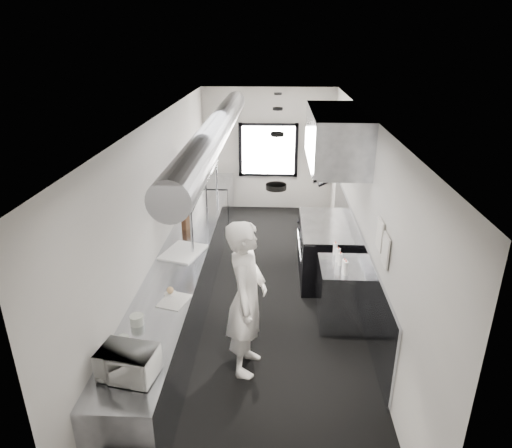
# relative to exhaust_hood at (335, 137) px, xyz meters

# --- Properties ---
(floor) EXTENTS (3.00, 8.00, 0.01)m
(floor) POSITION_rel_exhaust_hood_xyz_m (-1.10, -0.70, -2.39)
(floor) COLOR black
(floor) RESTS_ON ground
(ceiling) EXTENTS (3.00, 8.00, 0.01)m
(ceiling) POSITION_rel_exhaust_hood_xyz_m (-1.10, -0.70, 0.41)
(ceiling) COLOR silver
(ceiling) RESTS_ON wall_back
(wall_back) EXTENTS (3.00, 0.02, 2.80)m
(wall_back) POSITION_rel_exhaust_hood_xyz_m (-1.10, 3.30, -0.99)
(wall_back) COLOR #B7B3AD
(wall_back) RESTS_ON floor
(wall_front) EXTENTS (3.00, 0.02, 2.80)m
(wall_front) POSITION_rel_exhaust_hood_xyz_m (-1.10, -4.70, -0.99)
(wall_front) COLOR #B7B3AD
(wall_front) RESTS_ON floor
(wall_left) EXTENTS (0.02, 8.00, 2.80)m
(wall_left) POSITION_rel_exhaust_hood_xyz_m (-2.60, -0.70, -0.99)
(wall_left) COLOR #B7B3AD
(wall_left) RESTS_ON floor
(wall_right) EXTENTS (0.02, 8.00, 2.80)m
(wall_right) POSITION_rel_exhaust_hood_xyz_m (0.40, -0.70, -0.99)
(wall_right) COLOR #B7B3AD
(wall_right) RESTS_ON floor
(wall_cladding) EXTENTS (0.03, 5.50, 1.10)m
(wall_cladding) POSITION_rel_exhaust_hood_xyz_m (0.38, -0.40, -1.84)
(wall_cladding) COLOR gray
(wall_cladding) RESTS_ON wall_right
(hvac_duct) EXTENTS (0.40, 6.40, 0.40)m
(hvac_duct) POSITION_rel_exhaust_hood_xyz_m (-1.80, -0.30, 0.16)
(hvac_duct) COLOR gray
(hvac_duct) RESTS_ON ceiling
(service_window) EXTENTS (1.36, 0.05, 1.25)m
(service_window) POSITION_rel_exhaust_hood_xyz_m (-1.10, 3.26, -0.99)
(service_window) COLOR white
(service_window) RESTS_ON wall_back
(exhaust_hood) EXTENTS (0.81, 2.20, 0.88)m
(exhaust_hood) POSITION_rel_exhaust_hood_xyz_m (0.00, 0.00, 0.00)
(exhaust_hood) COLOR gray
(exhaust_hood) RESTS_ON ceiling
(prep_counter) EXTENTS (0.70, 6.00, 0.90)m
(prep_counter) POSITION_rel_exhaust_hood_xyz_m (-2.25, -1.20, -1.94)
(prep_counter) COLOR gray
(prep_counter) RESTS_ON floor
(pass_shelf) EXTENTS (0.45, 3.00, 0.68)m
(pass_shelf) POSITION_rel_exhaust_hood_xyz_m (-2.29, 0.30, -0.86)
(pass_shelf) COLOR gray
(pass_shelf) RESTS_ON prep_counter
(range) EXTENTS (0.88, 1.60, 0.94)m
(range) POSITION_rel_exhaust_hood_xyz_m (-0.06, 0.00, -1.92)
(range) COLOR black
(range) RESTS_ON floor
(bottle_station) EXTENTS (0.65, 0.80, 0.90)m
(bottle_station) POSITION_rel_exhaust_hood_xyz_m (0.05, -1.40, -1.94)
(bottle_station) COLOR gray
(bottle_station) RESTS_ON floor
(far_work_table) EXTENTS (0.70, 1.20, 0.90)m
(far_work_table) POSITION_rel_exhaust_hood_xyz_m (-2.25, 2.50, -1.94)
(far_work_table) COLOR gray
(far_work_table) RESTS_ON floor
(notice_sheet_a) EXTENTS (0.02, 0.28, 0.38)m
(notice_sheet_a) POSITION_rel_exhaust_hood_xyz_m (0.37, -1.90, -0.79)
(notice_sheet_a) COLOR silver
(notice_sheet_a) RESTS_ON wall_right
(notice_sheet_b) EXTENTS (0.02, 0.28, 0.38)m
(notice_sheet_b) POSITION_rel_exhaust_hood_xyz_m (0.37, -2.25, -0.84)
(notice_sheet_b) COLOR silver
(notice_sheet_b) RESTS_ON wall_right
(line_cook) EXTENTS (0.56, 0.77, 1.96)m
(line_cook) POSITION_rel_exhaust_hood_xyz_m (-1.22, -2.44, -1.41)
(line_cook) COLOR white
(line_cook) RESTS_ON floor
(microwave) EXTENTS (0.54, 0.45, 0.29)m
(microwave) POSITION_rel_exhaust_hood_xyz_m (-2.24, -3.71, -1.35)
(microwave) COLOR silver
(microwave) RESTS_ON prep_counter
(deli_tub_a) EXTENTS (0.14, 0.14, 0.09)m
(deli_tub_a) POSITION_rel_exhaust_hood_xyz_m (-2.44, -3.26, -1.44)
(deli_tub_a) COLOR #AEB5A7
(deli_tub_a) RESTS_ON prep_counter
(deli_tub_b) EXTENTS (0.20, 0.20, 0.11)m
(deli_tub_b) POSITION_rel_exhaust_hood_xyz_m (-2.40, -2.89, -1.44)
(deli_tub_b) COLOR #AEB5A7
(deli_tub_b) RESTS_ON prep_counter
(newspaper) EXTENTS (0.40, 0.45, 0.01)m
(newspaper) POSITION_rel_exhaust_hood_xyz_m (-2.09, -2.40, -1.49)
(newspaper) COLOR white
(newspaper) RESTS_ON prep_counter
(small_plate) EXTENTS (0.16, 0.16, 0.01)m
(small_plate) POSITION_rel_exhaust_hood_xyz_m (-2.17, -2.25, -1.48)
(small_plate) COLOR silver
(small_plate) RESTS_ON prep_counter
(pastry) EXTENTS (0.09, 0.09, 0.09)m
(pastry) POSITION_rel_exhaust_hood_xyz_m (-2.17, -2.25, -1.43)
(pastry) COLOR tan
(pastry) RESTS_ON small_plate
(cutting_board) EXTENTS (0.67, 0.78, 0.02)m
(cutting_board) POSITION_rel_exhaust_hood_xyz_m (-2.24, -1.09, -1.48)
(cutting_board) COLOR silver
(cutting_board) RESTS_ON prep_counter
(knife_block) EXTENTS (0.15, 0.21, 0.21)m
(knife_block) POSITION_rel_exhaust_hood_xyz_m (-2.35, -0.18, -1.38)
(knife_block) COLOR #4F311B
(knife_block) RESTS_ON prep_counter
(plate_stack_a) EXTENTS (0.25, 0.25, 0.25)m
(plate_stack_a) POSITION_rel_exhaust_hood_xyz_m (-2.29, -0.50, -0.69)
(plate_stack_a) COLOR silver
(plate_stack_a) RESTS_ON pass_shelf
(plate_stack_b) EXTENTS (0.26, 0.26, 0.29)m
(plate_stack_b) POSITION_rel_exhaust_hood_xyz_m (-2.30, -0.07, -0.67)
(plate_stack_b) COLOR silver
(plate_stack_b) RESTS_ON pass_shelf
(plate_stack_c) EXTENTS (0.25, 0.25, 0.32)m
(plate_stack_c) POSITION_rel_exhaust_hood_xyz_m (-2.31, 0.55, -0.66)
(plate_stack_c) COLOR silver
(plate_stack_c) RESTS_ON pass_shelf
(plate_stack_d) EXTENTS (0.27, 0.27, 0.36)m
(plate_stack_d) POSITION_rel_exhaust_hood_xyz_m (-2.28, 0.85, -0.64)
(plate_stack_d) COLOR silver
(plate_stack_d) RESTS_ON pass_shelf
(squeeze_bottle_a) EXTENTS (0.06, 0.06, 0.19)m
(squeeze_bottle_a) POSITION_rel_exhaust_hood_xyz_m (0.04, -1.65, -1.39)
(squeeze_bottle_a) COLOR silver
(squeeze_bottle_a) RESTS_ON bottle_station
(squeeze_bottle_b) EXTENTS (0.07, 0.07, 0.19)m
(squeeze_bottle_b) POSITION_rel_exhaust_hood_xyz_m (0.03, -1.59, -1.39)
(squeeze_bottle_b) COLOR silver
(squeeze_bottle_b) RESTS_ON bottle_station
(squeeze_bottle_c) EXTENTS (0.06, 0.06, 0.18)m
(squeeze_bottle_c) POSITION_rel_exhaust_hood_xyz_m (-0.00, -1.38, -1.40)
(squeeze_bottle_c) COLOR silver
(squeeze_bottle_c) RESTS_ON bottle_station
(squeeze_bottle_d) EXTENTS (0.08, 0.08, 0.20)m
(squeeze_bottle_d) POSITION_rel_exhaust_hood_xyz_m (-0.02, -1.27, -1.39)
(squeeze_bottle_d) COLOR silver
(squeeze_bottle_d) RESTS_ON bottle_station
(squeeze_bottle_e) EXTENTS (0.07, 0.07, 0.18)m
(squeeze_bottle_e) POSITION_rel_exhaust_hood_xyz_m (-0.03, -1.05, -1.40)
(squeeze_bottle_e) COLOR silver
(squeeze_bottle_e) RESTS_ON bottle_station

